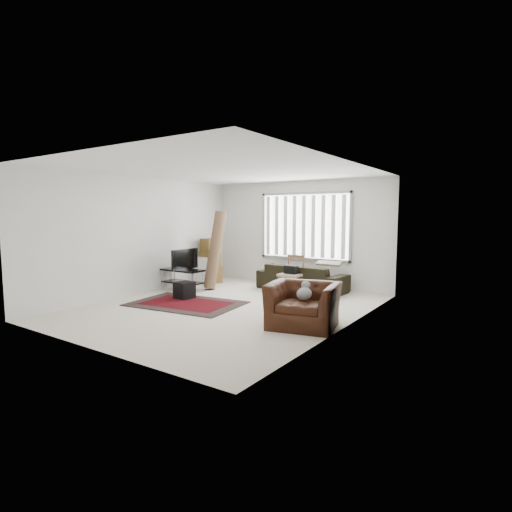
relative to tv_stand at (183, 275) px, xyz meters
The scene contains 11 objects.
room 2.43m from the tv_stand, ahead, with size 6.00×6.02×2.71m.
persian_rug 1.52m from the tv_stand, 42.79° to the right, with size 2.41×1.76×0.02m.
tv_stand is the anchor object (origin of this frame).
tv 0.40m from the tv_stand, 36.87° to the right, with size 0.86×0.11×0.50m, color black.
subwoofer 0.97m from the tv_stand, 43.30° to the right, with size 0.36×0.36×0.36m, color black.
moving_boxes 1.29m from the tv_stand, 98.79° to the left, with size 0.57×0.54×1.20m.
white_flatpack 1.00m from the tv_stand, 101.52° to the left, with size 0.57×0.08×0.72m, color silver.
rolled_rug 1.01m from the tv_stand, 56.71° to the left, with size 0.29×0.29×1.93m, color brown.
sofa 2.91m from the tv_stand, 35.59° to the left, with size 2.18×0.94×0.84m, color black.
side_chair 2.64m from the tv_stand, 26.08° to the left, with size 0.51×0.51×0.90m.
armchair 4.02m from the tv_stand, 16.21° to the right, with size 1.31×1.21×0.83m.
Camera 1 is at (4.88, -6.15, 1.86)m, focal length 28.00 mm.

